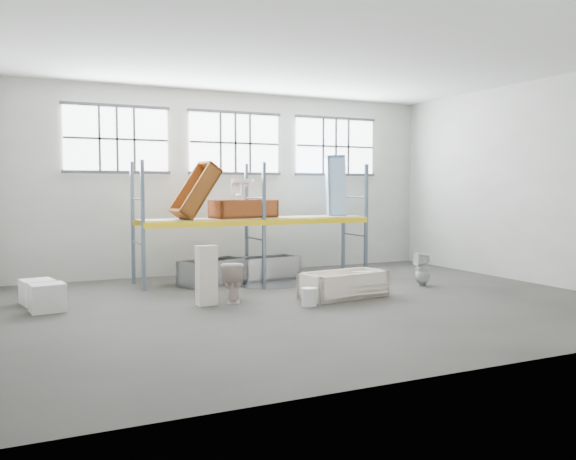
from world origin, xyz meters
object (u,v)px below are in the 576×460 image
toilet_beige (233,281)px  toilet_white (423,269)px  rust_tub_flat (243,209)px  carton_near (47,298)px  blue_tub_upright (335,187)px  bucket (309,297)px  steel_tub_left (213,272)px  steel_tub_right (267,268)px  cistern_tall (206,275)px  bathtub_beige (344,284)px

toilet_beige → toilet_white: size_ratio=1.02×
rust_tub_flat → carton_near: rust_tub_flat is taller
toilet_white → rust_tub_flat: (-3.56, 2.75, 1.41)m
blue_tub_upright → bucket: bearing=-125.8°
steel_tub_left → bucket: size_ratio=4.64×
blue_tub_upright → steel_tub_left: bearing=-171.2°
steel_tub_right → bucket: bearing=-100.2°
cistern_tall → toilet_white: 5.47m
cistern_tall → steel_tub_right: cistern_tall is taller
bathtub_beige → carton_near: bearing=161.8°
toilet_beige → steel_tub_right: (1.86, 2.50, -0.12)m
bathtub_beige → cistern_tall: (-2.96, 0.39, 0.33)m
toilet_beige → bucket: (1.21, -1.12, -0.23)m
toilet_beige → toilet_white: bearing=-159.5°
toilet_beige → steel_tub_right: bearing=-105.4°
bathtub_beige → bucket: 1.26m
cistern_tall → carton_near: (-2.95, 0.70, -0.33)m
bathtub_beige → toilet_white: 2.56m
steel_tub_right → rust_tub_flat: (-0.58, 0.19, 1.53)m
steel_tub_left → steel_tub_right: size_ratio=1.05×
carton_near → steel_tub_right: bearing=20.0°
bucket → blue_tub_upright: bearing=54.2°
steel_tub_right → bucket: steel_tub_right is taller
steel_tub_left → carton_near: (-3.90, -1.76, -0.04)m
toilet_white → carton_near: bearing=-81.9°
blue_tub_upright → bathtub_beige: bearing=-117.0°
blue_tub_upright → toilet_white: bearing=-75.6°
bathtub_beige → steel_tub_right: size_ratio=1.16×
steel_tub_right → carton_near: steel_tub_right is taller
steel_tub_right → steel_tub_left: bearing=-171.9°
carton_near → rust_tub_flat: bearing=24.0°
rust_tub_flat → blue_tub_upright: (2.81, 0.18, 0.58)m
cistern_tall → steel_tub_left: 2.65m
cistern_tall → rust_tub_flat: size_ratio=0.73×
cistern_tall → rust_tub_flat: 3.64m
steel_tub_right → blue_tub_upright: (2.22, 0.36, 2.10)m
toilet_beige → rust_tub_flat: bearing=-94.2°
bathtub_beige → toilet_beige: size_ratio=2.24×
cistern_tall → toilet_beige: bearing=10.7°
steel_tub_right → blue_tub_upright: blue_tub_upright is taller
rust_tub_flat → toilet_white: bearing=-37.7°
bucket → rust_tub_flat: bearing=89.0°
toilet_white → rust_tub_flat: 4.72m
steel_tub_right → rust_tub_flat: 1.64m
toilet_beige → blue_tub_upright: 5.37m
toilet_beige → blue_tub_upright: (4.09, 2.86, 1.98)m
bucket → carton_near: size_ratio=0.58×
steel_tub_right → bucket: (-0.65, -3.62, -0.11)m
toilet_white → steel_tub_right: (-2.98, 2.57, -0.12)m
toilet_white → bucket: bearing=-61.7°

